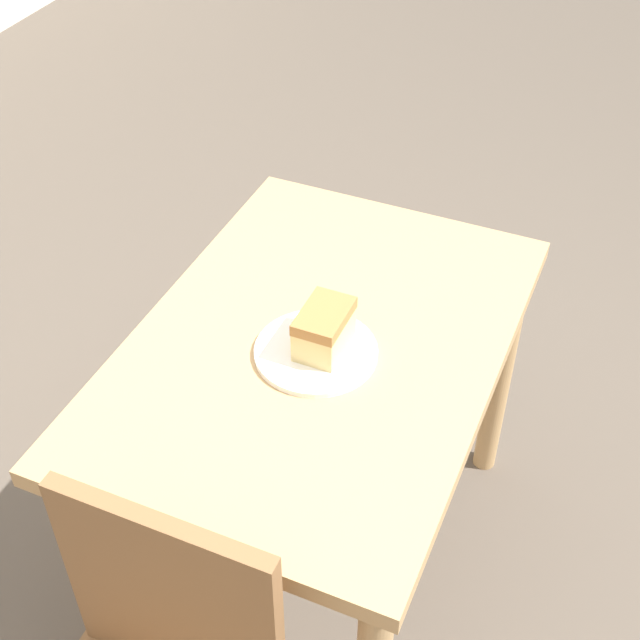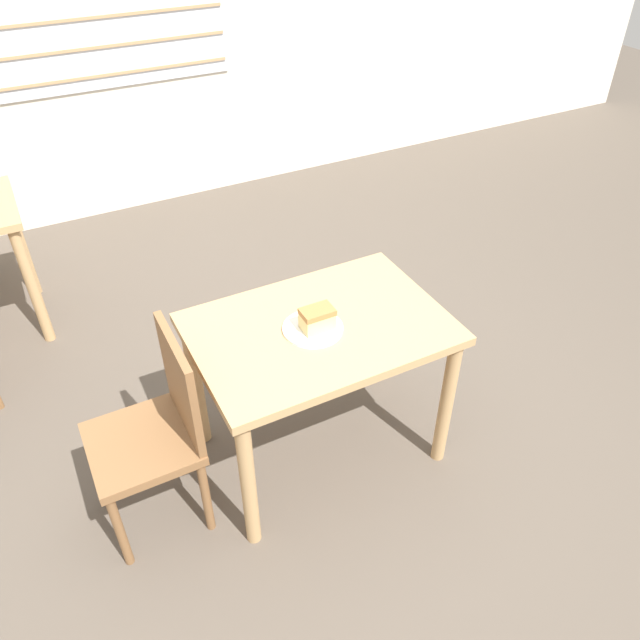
% 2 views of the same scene
% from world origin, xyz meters
% --- Properties ---
extents(ground_plane, '(14.00, 14.00, 0.00)m').
position_xyz_m(ground_plane, '(0.00, 0.00, 0.00)').
color(ground_plane, brown).
extents(wall_back, '(10.00, 0.10, 2.80)m').
position_xyz_m(wall_back, '(0.01, 3.03, 1.41)').
color(wall_back, silver).
rests_on(wall_back, ground_plane).
extents(dining_table_near, '(1.03, 0.71, 0.74)m').
position_xyz_m(dining_table_near, '(0.07, 0.20, 0.62)').
color(dining_table_near, tan).
rests_on(dining_table_near, ground_plane).
extents(chair_near_window, '(0.40, 0.40, 0.89)m').
position_xyz_m(chair_near_window, '(-0.64, 0.20, 0.49)').
color(chair_near_window, brown).
rests_on(chair_near_window, ground_plane).
extents(plate, '(0.24, 0.24, 0.01)m').
position_xyz_m(plate, '(0.03, 0.19, 0.74)').
color(plate, white).
rests_on(plate, dining_table_near).
extents(cake_slice, '(0.13, 0.09, 0.09)m').
position_xyz_m(cake_slice, '(0.04, 0.18, 0.80)').
color(cake_slice, '#E0C67F').
rests_on(cake_slice, plate).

